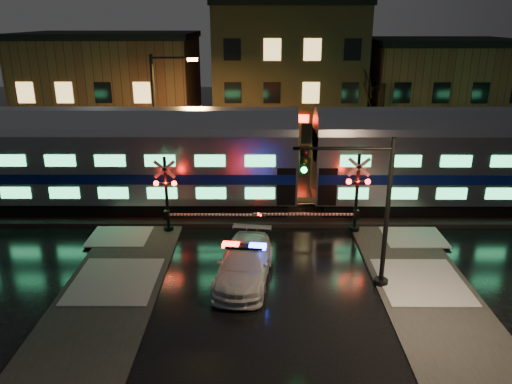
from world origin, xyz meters
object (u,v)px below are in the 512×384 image
at_px(crossing_signal_right, 350,202).
at_px(crossing_signal_left, 174,202).
at_px(traffic_light, 362,211).
at_px(police_car, 244,264).
at_px(streetlight, 160,115).

xyz_separation_m(crossing_signal_right, crossing_signal_left, (-9.05, -0.00, -0.07)).
height_order(crossing_signal_right, traffic_light, traffic_light).
relative_size(police_car, streetlight, 0.64).
height_order(crossing_signal_right, crossing_signal_left, crossing_signal_right).
bearing_deg(streetlight, crossing_signal_left, -75.16).
xyz_separation_m(crossing_signal_right, traffic_light, (-0.54, -5.51, 1.64)).
bearing_deg(crossing_signal_left, traffic_light, -32.87).
xyz_separation_m(traffic_light, streetlight, (-10.29, 12.20, 1.57)).
bearing_deg(crossing_signal_left, crossing_signal_right, 0.02).
xyz_separation_m(police_car, crossing_signal_right, (5.28, 4.96, 0.98)).
bearing_deg(crossing_signal_right, traffic_light, -95.60).
relative_size(police_car, traffic_light, 0.86).
xyz_separation_m(crossing_signal_right, streetlight, (-10.83, 6.69, 3.21)).
bearing_deg(traffic_light, crossing_signal_left, 157.47).
distance_m(crossing_signal_left, traffic_light, 10.28).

